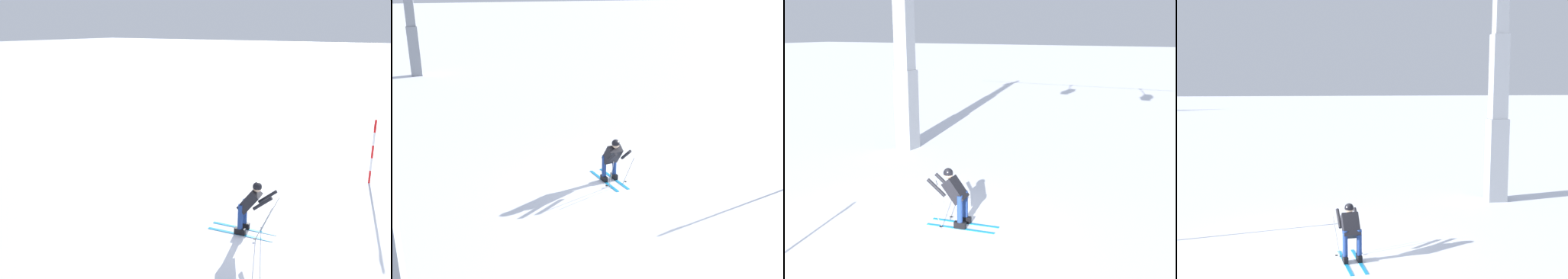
% 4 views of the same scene
% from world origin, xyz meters
% --- Properties ---
extents(ground_plane, '(260.00, 260.00, 0.00)m').
position_xyz_m(ground_plane, '(0.00, 0.00, 0.00)').
color(ground_plane, white).
extents(skier_carving_main, '(1.77, 0.80, 1.56)m').
position_xyz_m(skier_carving_main, '(0.64, 0.99, 0.81)').
color(skier_carving_main, '#198CCC').
rests_on(skier_carving_main, ground_plane).
extents(lift_tower_far, '(0.66, 2.73, 9.82)m').
position_xyz_m(lift_tower_far, '(20.09, 6.79, 4.16)').
color(lift_tower_far, gray).
rests_on(lift_tower_far, ground_plane).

